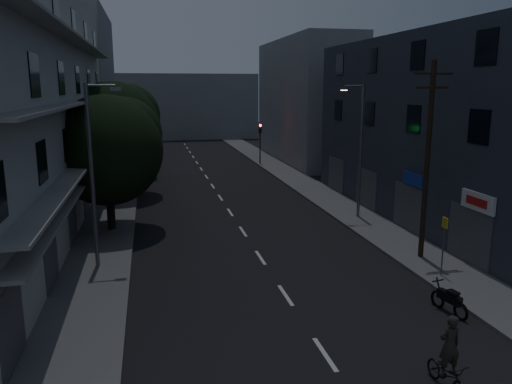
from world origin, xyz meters
name	(u,v)px	position (x,y,z in m)	size (l,w,h in m)	color
ground	(219,196)	(0.00, 25.00, 0.00)	(160.00, 160.00, 0.00)	black
sidewalk_left	(115,200)	(-7.50, 25.00, 0.07)	(3.00, 90.00, 0.15)	#565659
sidewalk_right	(315,191)	(7.50, 25.00, 0.07)	(3.00, 90.00, 0.15)	#565659
lane_markings	(209,181)	(0.00, 31.25, 0.01)	(0.15, 60.50, 0.01)	beige
building_left	(13,106)	(-11.98, 18.00, 6.99)	(7.00, 36.00, 14.00)	#AAABA6
building_right	(457,132)	(11.99, 14.00, 5.50)	(6.19, 28.00, 11.00)	#282B36
building_far_left	(82,87)	(-12.00, 48.00, 8.00)	(6.00, 20.00, 16.00)	slate
building_far_right	(305,101)	(12.00, 42.00, 6.50)	(6.00, 20.00, 13.00)	slate
building_far_end	(179,106)	(0.00, 70.00, 5.00)	(24.00, 8.00, 10.00)	slate
tree_near	(108,146)	(-7.16, 17.18, 4.83)	(6.06, 6.06, 7.48)	black
tree_mid	(115,124)	(-7.34, 26.61, 5.33)	(6.73, 6.73, 8.28)	black
tree_far	(123,125)	(-7.17, 34.52, 4.75)	(5.93, 5.93, 7.34)	black
traffic_signal_far_right	(260,135)	(6.33, 39.39, 3.10)	(0.28, 0.37, 4.10)	black
traffic_signal_far_left	(135,138)	(-6.26, 39.34, 3.10)	(0.28, 0.37, 4.10)	black
street_lamp_left_near	(94,167)	(-7.33, 11.15, 4.60)	(1.51, 0.25, 8.00)	slate
street_lamp_right	(359,145)	(7.37, 16.82, 4.60)	(1.51, 0.25, 8.00)	slate
street_lamp_left_far	(119,129)	(-7.32, 31.25, 4.60)	(1.51, 0.25, 8.00)	#55565D
utility_pole	(427,157)	(7.35, 9.19, 4.87)	(1.80, 0.24, 9.00)	black
bus_stop_sign	(444,236)	(6.93, 6.81, 1.89)	(0.06, 0.35, 2.52)	#595B60
motorcycle	(449,301)	(5.34, 3.79, 0.46)	(0.58, 1.80, 1.16)	black
cyclist	(448,365)	(2.56, -0.40, 0.73)	(0.68, 1.73, 2.15)	black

